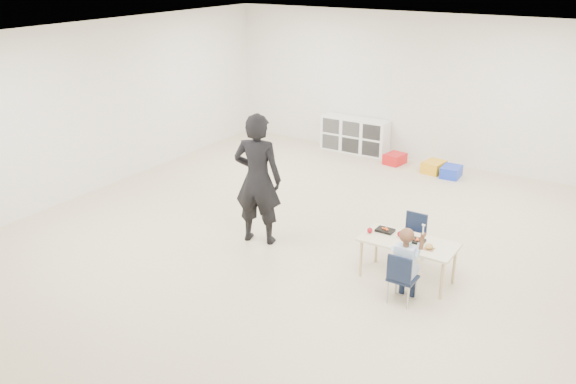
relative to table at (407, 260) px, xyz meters
The scene contains 16 objects.
room 2.04m from the table, behind, with size 9.00×9.02×2.80m.
table is the anchor object (origin of this frame).
chair_near 0.53m from the table, 74.14° to the right, with size 0.31×0.29×0.63m, color #111A33, non-canonical shape.
chair_far 0.53m from the table, 105.86° to the left, with size 0.31×0.29×0.63m, color #111A33, non-canonical shape.
child 0.58m from the table, 74.14° to the right, with size 0.42×0.42×1.00m, color #BCDDFF, non-canonical shape.
lunch_tray_near 0.29m from the table, 21.43° to the left, with size 0.22×0.16×0.03m, color black.
lunch_tray_far 0.46m from the table, 163.42° to the left, with size 0.22×0.16×0.03m, color black.
milk_carton 0.34m from the table, 74.46° to the right, with size 0.07×0.07×0.10m, color white.
bread_roll 0.41m from the table, 15.32° to the right, with size 0.09×0.09×0.07m, color #B29049.
apple_near 0.33m from the table, 157.39° to the left, with size 0.07×0.07×0.07m, color maroon.
apple_far 0.58m from the table, behind, with size 0.07×0.07×0.07m, color maroon.
cubby_shelf 5.31m from the table, 123.03° to the left, with size 1.40×0.40×0.70m, color white.
adult 2.28m from the table, behind, with size 0.67×0.44×1.84m, color black.
bin_red 4.56m from the table, 114.36° to the left, with size 0.32×0.41×0.20m, color red.
bin_yellow 4.20m from the table, 104.79° to the left, with size 0.33×0.43×0.21m, color orange.
bin_blue 4.04m from the table, 100.18° to the left, with size 0.32×0.41×0.20m, color #1A37C6.
Camera 1 is at (3.97, -6.59, 3.76)m, focal length 38.00 mm.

